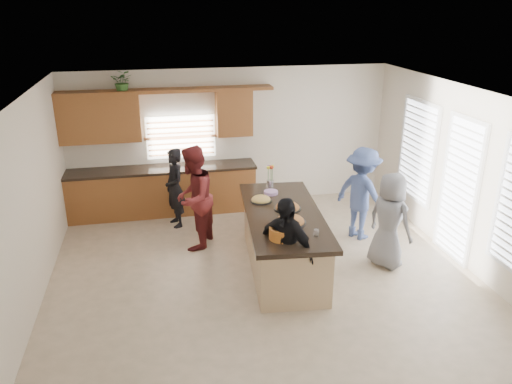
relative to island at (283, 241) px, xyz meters
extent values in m
plane|color=beige|center=(-0.36, -0.08, -0.45)|extent=(6.50, 6.50, 0.00)
cube|color=silver|center=(-0.36, 2.92, 0.95)|extent=(6.50, 0.02, 2.80)
cube|color=silver|center=(-0.36, -3.08, 0.95)|extent=(6.50, 0.02, 2.80)
cube|color=silver|center=(-3.61, -0.08, 0.95)|extent=(0.02, 6.00, 2.80)
cube|color=silver|center=(2.89, -0.08, 0.95)|extent=(0.02, 6.00, 2.80)
cube|color=white|center=(-0.36, -0.08, 2.35)|extent=(6.50, 6.00, 0.02)
cube|color=#925E2A|center=(-1.79, 2.61, 0.00)|extent=(3.65, 0.62, 0.90)
cube|color=black|center=(-1.79, 2.61, 0.47)|extent=(3.70, 0.65, 0.05)
cube|color=#925E2A|center=(-2.86, 2.74, 1.50)|extent=(1.50, 0.36, 0.90)
cube|color=#925E2A|center=(-0.31, 2.74, 1.50)|extent=(0.70, 0.36, 0.90)
cube|color=#925E2A|center=(-1.59, 2.74, 1.98)|extent=(4.05, 0.40, 0.06)
cube|color=brown|center=(-1.36, 2.88, 1.02)|extent=(1.35, 0.08, 0.85)
cube|color=white|center=(2.86, 1.22, 0.97)|extent=(0.06, 1.10, 1.75)
cube|color=white|center=(2.86, -0.18, 0.72)|extent=(0.06, 0.85, 2.25)
cube|color=tan|center=(0.00, 0.00, -0.01)|extent=(1.23, 2.58, 0.88)
cube|color=black|center=(0.00, 0.00, 0.46)|extent=(1.40, 2.80, 0.07)
cube|color=black|center=(0.00, 0.00, -0.41)|extent=(1.14, 2.49, 0.08)
cylinder|color=black|center=(0.00, -0.41, 0.51)|extent=(0.47, 0.47, 0.02)
ellipsoid|color=#BA753A|center=(0.00, -0.41, 0.53)|extent=(0.42, 0.42, 0.19)
cylinder|color=black|center=(0.09, 0.11, 0.51)|extent=(0.42, 0.42, 0.02)
ellipsoid|color=#BA753A|center=(0.09, 0.11, 0.53)|extent=(0.38, 0.38, 0.17)
cylinder|color=black|center=(-0.24, 0.51, 0.51)|extent=(0.35, 0.35, 0.02)
ellipsoid|color=tan|center=(-0.24, 0.51, 0.53)|extent=(0.31, 0.31, 0.14)
cylinder|color=orange|center=(-0.25, -0.86, 0.58)|extent=(0.36, 0.36, 0.17)
cylinder|color=beige|center=(-0.25, -0.86, 0.64)|extent=(0.29, 0.29, 0.04)
cylinder|color=white|center=(0.24, -0.89, 0.55)|extent=(0.08, 0.08, 0.10)
cylinder|color=#B88AC9|center=(-0.01, 0.81, 0.52)|extent=(0.24, 0.24, 0.05)
cylinder|color=silver|center=(0.05, 1.11, 0.57)|extent=(0.12, 0.12, 0.14)
imported|color=#376C2B|center=(-2.38, 2.74, 2.16)|extent=(0.45, 0.41, 0.43)
imported|color=black|center=(-1.57, 1.96, 0.30)|extent=(0.49, 0.63, 1.50)
imported|color=maroon|center=(-1.30, 1.01, 0.45)|extent=(0.98, 1.07, 1.80)
imported|color=black|center=(-0.22, -0.92, 0.33)|extent=(0.90, 0.94, 1.57)
imported|color=#3E5189|center=(1.64, 0.78, 0.38)|extent=(1.08, 1.25, 1.67)
imported|color=slate|center=(1.65, -0.28, 0.33)|extent=(0.80, 0.91, 1.57)
camera|label=1|loc=(-1.84, -6.85, 3.57)|focal=35.00mm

